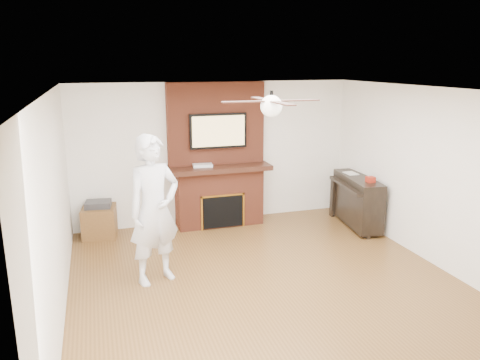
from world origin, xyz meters
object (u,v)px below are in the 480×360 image
object	(u,v)px
fireplace	(218,169)
side_table	(99,220)
person	(154,210)
piano	(357,200)

from	to	relation	value
fireplace	side_table	distance (m)	2.18
fireplace	person	world-z (taller)	fireplace
side_table	piano	size ratio (longest dim) A/B	0.44
piano	side_table	bearing A→B (deg)	177.33
person	side_table	world-z (taller)	person
person	piano	bearing A→B (deg)	-5.21
person	side_table	size ratio (longest dim) A/B	3.21
fireplace	piano	xyz separation A→B (m)	(2.28, -0.87, -0.52)
side_table	piano	world-z (taller)	piano
side_table	fireplace	bearing A→B (deg)	9.15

